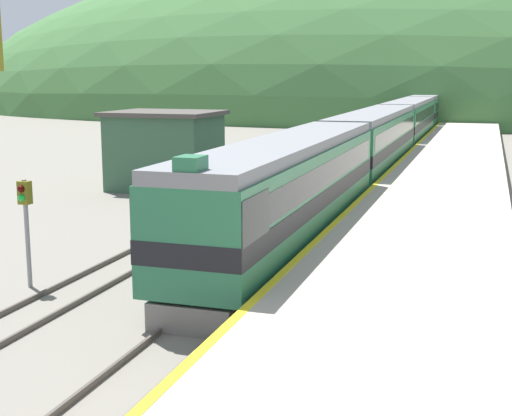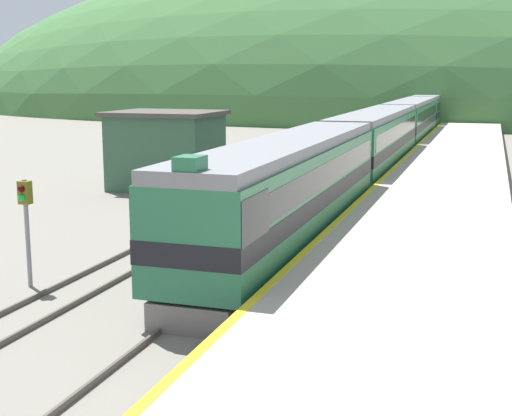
% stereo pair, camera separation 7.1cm
% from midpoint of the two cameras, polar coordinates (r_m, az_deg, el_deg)
% --- Properties ---
extents(track_main, '(1.52, 180.00, 0.16)m').
position_cam_midpoint_polar(track_main, '(72.80, 12.65, 5.33)').
color(track_main, '#4C443D').
rests_on(track_main, ground).
extents(track_siding, '(1.52, 180.00, 0.16)m').
position_cam_midpoint_polar(track_siding, '(73.41, 8.97, 5.50)').
color(track_siding, '#4C443D').
rests_on(track_siding, ground).
extents(platform, '(6.39, 140.00, 1.15)m').
position_cam_midpoint_polar(platform, '(52.56, 15.78, 3.75)').
color(platform, '#B2A893').
rests_on(platform, ground).
extents(distant_hills, '(184.93, 83.22, 55.65)m').
position_cam_midpoint_polar(distant_hills, '(125.32, 15.08, 7.32)').
color(distant_hills, '#3D6B38').
rests_on(distant_hills, ground).
extents(station_shed, '(6.06, 5.19, 4.46)m').
position_cam_midpoint_polar(station_shed, '(41.37, -7.13, 4.65)').
color(station_shed, '#385B42').
rests_on(station_shed, ground).
extents(express_train_lead_car, '(3.00, 19.45, 4.55)m').
position_cam_midpoint_polar(express_train_lead_car, '(26.45, 2.64, 1.42)').
color(express_train_lead_car, black).
rests_on(express_train_lead_car, ground).
extents(carriage_second, '(2.99, 20.56, 4.19)m').
position_cam_midpoint_polar(carriage_second, '(46.99, 9.60, 5.32)').
color(carriage_second, black).
rests_on(carriage_second, ground).
extents(carriage_third, '(2.99, 20.56, 4.19)m').
position_cam_midpoint_polar(carriage_third, '(68.21, 12.35, 6.85)').
color(carriage_third, black).
rests_on(carriage_third, ground).
extents(carriage_fourth, '(2.99, 20.56, 4.19)m').
position_cam_midpoint_polar(carriage_fourth, '(89.53, 13.80, 7.64)').
color(carriage_fourth, black).
rests_on(carriage_fourth, ground).
extents(carriage_fifth, '(2.99, 20.56, 4.19)m').
position_cam_midpoint_polar(carriage_fifth, '(110.90, 14.70, 8.13)').
color(carriage_fifth, black).
rests_on(carriage_fifth, ground).
extents(signal_post_siding, '(0.36, 0.42, 3.39)m').
position_cam_midpoint_polar(signal_post_siding, '(22.88, -17.87, -0.14)').
color(signal_post_siding, gray).
rests_on(signal_post_siding, ground).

